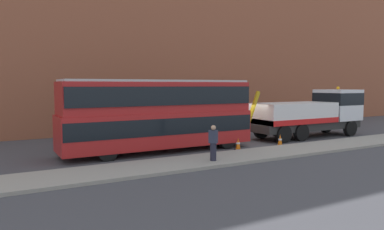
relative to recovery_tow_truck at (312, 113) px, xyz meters
The scene contains 8 objects.
ground_plane 6.09m from the recovery_tow_truck, behind, with size 120.00×120.00×0.00m, color #424247.
near_kerb 7.09m from the recovery_tow_truck, 147.51° to the right, with size 60.00×2.80×0.15m, color gray.
building_facade 12.58m from the recovery_tow_truck, 122.25° to the left, with size 60.00×1.50×16.00m.
recovery_tow_truck is the anchor object (origin of this frame).
double_decker_bus 12.14m from the recovery_tow_truck, behind, with size 11.06×2.59×4.06m.
pedestrian_onlooker 11.97m from the recovery_tow_truck, 159.62° to the right, with size 0.45×0.48×1.71m.
traffic_cone_near_bus 8.22m from the recovery_tow_truck, 167.67° to the right, with size 0.36×0.36×0.72m.
traffic_cone_midway 5.32m from the recovery_tow_truck, 158.76° to the right, with size 0.36×0.36×0.72m.
Camera 1 is at (-14.67, -19.08, 3.76)m, focal length 33.86 mm.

